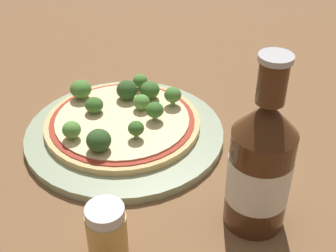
% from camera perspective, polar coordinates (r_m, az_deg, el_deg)
% --- Properties ---
extents(ground_plane, '(3.00, 3.00, 0.00)m').
position_cam_1_polar(ground_plane, '(0.70, -4.51, -0.71)').
color(ground_plane, brown).
extents(plate, '(0.29, 0.29, 0.01)m').
position_cam_1_polar(plate, '(0.69, -5.09, -0.97)').
color(plate, '#93A384').
rests_on(plate, ground_plane).
extents(pizza, '(0.23, 0.23, 0.01)m').
position_cam_1_polar(pizza, '(0.69, -5.56, 0.46)').
color(pizza, tan).
rests_on(pizza, plate).
extents(broccoli_floret_0, '(0.03, 0.03, 0.03)m').
position_cam_1_polar(broccoli_floret_0, '(0.67, -1.61, 1.95)').
color(broccoli_floret_0, '#7A9E5B').
rests_on(broccoli_floret_0, pizza).
extents(broccoli_floret_1, '(0.03, 0.03, 0.03)m').
position_cam_1_polar(broccoli_floret_1, '(0.65, -11.67, -0.45)').
color(broccoli_floret_1, '#7A9E5B').
rests_on(broccoli_floret_1, pizza).
extents(broccoli_floret_2, '(0.03, 0.03, 0.03)m').
position_cam_1_polar(broccoli_floret_2, '(0.73, -10.77, 4.34)').
color(broccoli_floret_2, '#7A9E5B').
rests_on(broccoli_floret_2, pizza).
extents(broccoli_floret_3, '(0.03, 0.03, 0.03)m').
position_cam_1_polar(broccoli_floret_3, '(0.73, -5.04, 4.41)').
color(broccoli_floret_3, '#7A9E5B').
rests_on(broccoli_floret_3, pizza).
extents(broccoli_floret_4, '(0.03, 0.03, 0.03)m').
position_cam_1_polar(broccoli_floret_4, '(0.70, 0.58, 3.79)').
color(broccoli_floret_4, '#7A9E5B').
rests_on(broccoli_floret_4, pizza).
extents(broccoli_floret_5, '(0.02, 0.02, 0.02)m').
position_cam_1_polar(broccoli_floret_5, '(0.75, -3.42, 5.52)').
color(broccoli_floret_5, '#7A9E5B').
rests_on(broccoli_floret_5, pizza).
extents(broccoli_floret_6, '(0.02, 0.02, 0.02)m').
position_cam_1_polar(broccoli_floret_6, '(0.70, -3.50, 3.03)').
color(broccoli_floret_6, '#7A9E5B').
rests_on(broccoli_floret_6, pizza).
extents(broccoli_floret_7, '(0.03, 0.03, 0.03)m').
position_cam_1_polar(broccoli_floret_7, '(0.72, -2.22, 4.43)').
color(broccoli_floret_7, '#7A9E5B').
rests_on(broccoli_floret_7, pizza).
extents(broccoli_floret_8, '(0.03, 0.03, 0.02)m').
position_cam_1_polar(broccoli_floret_8, '(0.70, -9.00, 2.54)').
color(broccoli_floret_8, '#7A9E5B').
rests_on(broccoli_floret_8, pizza).
extents(broccoli_floret_9, '(0.02, 0.02, 0.03)m').
position_cam_1_polar(broccoli_floret_9, '(0.64, -3.92, -0.31)').
color(broccoli_floret_9, '#7A9E5B').
rests_on(broccoli_floret_9, pizza).
extents(broccoli_floret_10, '(0.03, 0.03, 0.03)m').
position_cam_1_polar(broccoli_floret_10, '(0.62, -8.44, -1.75)').
color(broccoli_floret_10, '#7A9E5B').
rests_on(broccoli_floret_10, pizza).
extents(beer_bottle, '(0.07, 0.07, 0.21)m').
position_cam_1_polar(beer_bottle, '(0.52, 11.18, -4.74)').
color(beer_bottle, '#472814').
rests_on(beer_bottle, ground_plane).
extents(pepper_shaker, '(0.04, 0.04, 0.07)m').
position_cam_1_polar(pepper_shaker, '(0.51, -7.48, -12.61)').
color(pepper_shaker, tan).
rests_on(pepper_shaker, ground_plane).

